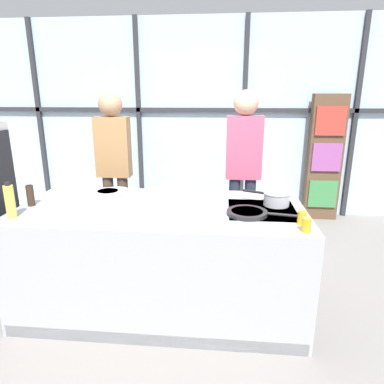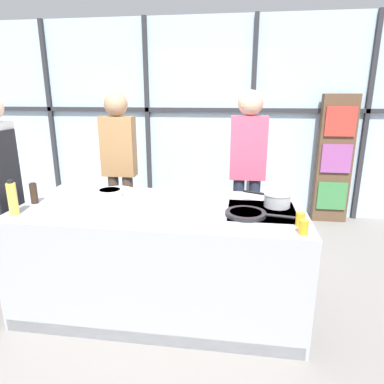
{
  "view_description": "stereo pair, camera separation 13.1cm",
  "coord_description": "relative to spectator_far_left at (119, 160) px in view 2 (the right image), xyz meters",
  "views": [
    {
      "loc": [
        0.49,
        -2.57,
        1.78
      ],
      "look_at": [
        0.24,
        0.1,
        1.0
      ],
      "focal_mm": 32.0,
      "sensor_mm": 36.0,
      "label": 1
    },
    {
      "loc": [
        0.62,
        -2.55,
        1.78
      ],
      "look_at": [
        0.24,
        0.1,
        1.0
      ],
      "focal_mm": 32.0,
      "sensor_mm": 36.0,
      "label": 2
    }
  ],
  "objects": [
    {
      "name": "mixing_bowl",
      "position": [
        0.2,
        -0.82,
        -0.13
      ],
      "size": [
        0.22,
        0.22,
        0.07
      ],
      "color": "silver",
      "rests_on": "demo_island"
    },
    {
      "name": "oil_bottle",
      "position": [
        -0.34,
        -1.35,
        -0.04
      ],
      "size": [
        0.07,
        0.07,
        0.27
      ],
      "color": "#E0CC4C",
      "rests_on": "demo_island"
    },
    {
      "name": "frying_pan",
      "position": [
        1.38,
        -1.13,
        -0.15
      ],
      "size": [
        0.54,
        0.3,
        0.03
      ],
      "color": "#232326",
      "rests_on": "demo_island"
    },
    {
      "name": "saucepan",
      "position": [
        1.62,
        -0.88,
        -0.11
      ],
      "size": [
        0.38,
        0.23,
        0.11
      ],
      "color": "silver",
      "rests_on": "demo_island"
    },
    {
      "name": "white_plate",
      "position": [
        0.2,
        -0.61,
        -0.16
      ],
      "size": [
        0.25,
        0.25,
        0.01
      ],
      "primitive_type": "cylinder",
      "color": "white",
      "rests_on": "demo_island"
    },
    {
      "name": "back_window_wall",
      "position": [
        0.7,
        1.52,
        0.34
      ],
      "size": [
        6.4,
        0.1,
        2.8
      ],
      "color": "silver",
      "rests_on": "ground_plane"
    },
    {
      "name": "demo_island",
      "position": [
        0.7,
        -1.01,
        -0.62
      ],
      "size": [
        2.28,
        1.05,
        0.9
      ],
      "color": "#A8AAB2",
      "rests_on": "ground_plane"
    },
    {
      "name": "bookshelf",
      "position": [
        2.61,
        1.34,
        -0.18
      ],
      "size": [
        0.46,
        0.19,
        1.77
      ],
      "color": "brown",
      "rests_on": "ground_plane"
    },
    {
      "name": "pepper_grinder",
      "position": [
        -0.35,
        -1.08,
        -0.07
      ],
      "size": [
        0.06,
        0.06,
        0.2
      ],
      "color": "#332319",
      "rests_on": "demo_island"
    },
    {
      "name": "ground_plane",
      "position": [
        0.7,
        -1.01,
        -1.06
      ],
      "size": [
        18.0,
        18.0,
        0.0
      ],
      "primitive_type": "plane",
      "color": "gray"
    },
    {
      "name": "juice_glass_near",
      "position": [
        1.74,
        -1.43,
        -0.12
      ],
      "size": [
        0.06,
        0.06,
        0.1
      ],
      "primitive_type": "cylinder",
      "color": "orange",
      "rests_on": "demo_island"
    },
    {
      "name": "juice_glass_far",
      "position": [
        1.74,
        -1.29,
        -0.12
      ],
      "size": [
        0.06,
        0.06,
        0.1
      ],
      "primitive_type": "cylinder",
      "color": "orange",
      "rests_on": "demo_island"
    },
    {
      "name": "spectator_far_left",
      "position": [
        0.0,
        0.0,
        0.0
      ],
      "size": [
        0.37,
        0.25,
        1.79
      ],
      "rotation": [
        0.0,
        0.0,
        3.14
      ],
      "color": "#47382D",
      "rests_on": "ground_plane"
    },
    {
      "name": "spectator_center_left",
      "position": [
        1.4,
        0.0,
        0.01
      ],
      "size": [
        0.37,
        0.25,
        1.81
      ],
      "rotation": [
        0.0,
        0.0,
        3.14
      ],
      "color": "#232838",
      "rests_on": "ground_plane"
    }
  ]
}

